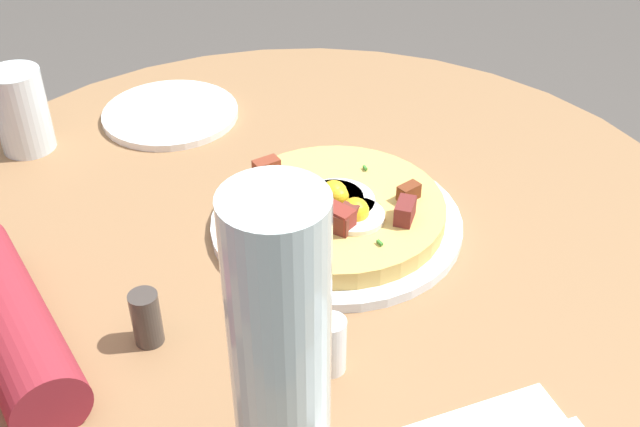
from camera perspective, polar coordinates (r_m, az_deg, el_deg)
name	(u,v)px	position (r m, az deg, el deg)	size (l,w,h in m)	color
dining_table	(305,335)	(1.01, -1.08, -8.83)	(0.97, 0.97, 0.72)	olive
pizza_plate	(336,223)	(0.89, 1.20, -0.67)	(0.28, 0.28, 0.01)	white
breakfast_pizza	(336,210)	(0.88, 1.20, 0.27)	(0.24, 0.24, 0.05)	#DBB159
bread_plate	(170,114)	(1.13, -10.81, 7.13)	(0.19, 0.19, 0.01)	white
water_glass	(21,111)	(1.08, -20.89, 6.99)	(0.07, 0.07, 0.11)	silver
water_bottle	(280,356)	(0.56, -2.91, -10.33)	(0.07, 0.07, 0.27)	silver
salt_shaker	(331,345)	(0.72, 0.80, -9.53)	(0.03, 0.03, 0.06)	white
pepper_shaker	(146,318)	(0.76, -12.50, -7.44)	(0.03, 0.03, 0.06)	#3F3833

